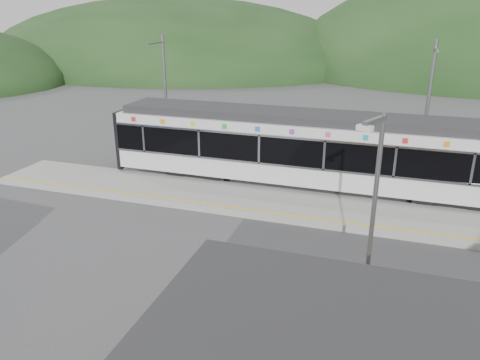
% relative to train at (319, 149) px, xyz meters
% --- Properties ---
extents(ground, '(120.00, 120.00, 0.00)m').
position_rel_train_xyz_m(ground, '(-2.28, -6.00, -2.06)').
color(ground, '#4C4C4F').
rests_on(ground, ground).
extents(hills, '(146.00, 149.00, 26.00)m').
position_rel_train_xyz_m(hills, '(3.91, -0.71, -2.06)').
color(hills, '#1E3D19').
rests_on(hills, ground).
extents(platform, '(26.00, 3.20, 0.30)m').
position_rel_train_xyz_m(platform, '(-2.28, -2.70, -1.91)').
color(platform, '#9E9E99').
rests_on(platform, ground).
extents(yellow_line, '(26.00, 0.10, 0.01)m').
position_rel_train_xyz_m(yellow_line, '(-2.28, -4.00, -1.76)').
color(yellow_line, yellow).
rests_on(yellow_line, platform).
extents(train, '(20.44, 3.01, 3.74)m').
position_rel_train_xyz_m(train, '(0.00, 0.00, 0.00)').
color(train, black).
rests_on(train, ground).
extents(catenary_mast_west, '(0.18, 1.80, 7.00)m').
position_rel_train_xyz_m(catenary_mast_west, '(-9.28, 2.56, 1.58)').
color(catenary_mast_west, slate).
rests_on(catenary_mast_west, ground).
extents(catenary_mast_east, '(0.18, 1.80, 7.00)m').
position_rel_train_xyz_m(catenary_mast_east, '(4.72, 2.56, 1.58)').
color(catenary_mast_east, slate).
rests_on(catenary_mast_east, ground).
extents(lamp_post, '(0.51, 1.12, 6.06)m').
position_rel_train_xyz_m(lamp_post, '(2.96, -10.31, 1.55)').
color(lamp_post, slate).
rests_on(lamp_post, ground).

